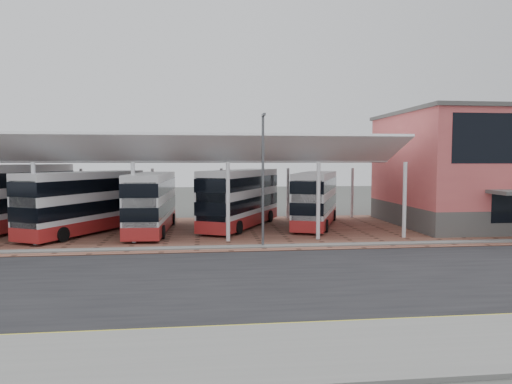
{
  "coord_description": "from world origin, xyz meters",
  "views": [
    {
      "loc": [
        -1.55,
        -20.98,
        5.32
      ],
      "look_at": [
        1.89,
        8.99,
        3.21
      ],
      "focal_mm": 32.0,
      "sensor_mm": 36.0,
      "label": 1
    }
  ],
  "objects_px": {
    "bus_3": "(152,203)",
    "bus_4": "(241,199)",
    "bus_1": "(10,198)",
    "bus_2": "(85,203)",
    "bus_5": "(316,199)",
    "terminal": "(504,168)"
  },
  "relations": [
    {
      "from": "bus_2",
      "to": "bus_3",
      "type": "bearing_deg",
      "value": 30.27
    },
    {
      "from": "bus_1",
      "to": "bus_3",
      "type": "xyz_separation_m",
      "value": [
        10.42,
        -1.34,
        -0.31
      ]
    },
    {
      "from": "bus_2",
      "to": "bus_5",
      "type": "relative_size",
      "value": 1.01
    },
    {
      "from": "bus_3",
      "to": "bus_1",
      "type": "bearing_deg",
      "value": 174.84
    },
    {
      "from": "bus_1",
      "to": "bus_4",
      "type": "bearing_deg",
      "value": 18.68
    },
    {
      "from": "terminal",
      "to": "bus_2",
      "type": "relative_size",
      "value": 1.72
    },
    {
      "from": "bus_2",
      "to": "bus_1",
      "type": "bearing_deg",
      "value": -167.05
    },
    {
      "from": "bus_2",
      "to": "bus_5",
      "type": "xyz_separation_m",
      "value": [
        17.47,
        1.86,
        -0.07
      ]
    },
    {
      "from": "terminal",
      "to": "bus_1",
      "type": "xyz_separation_m",
      "value": [
        -38.79,
        0.47,
        -2.15
      ]
    },
    {
      "from": "bus_3",
      "to": "bus_2",
      "type": "bearing_deg",
      "value": -175.51
    },
    {
      "from": "bus_1",
      "to": "bus_5",
      "type": "xyz_separation_m",
      "value": [
        23.18,
        0.33,
        -0.32
      ]
    },
    {
      "from": "terminal",
      "to": "bus_4",
      "type": "distance_m",
      "value": 21.8
    },
    {
      "from": "bus_3",
      "to": "bus_5",
      "type": "height_order",
      "value": "bus_3"
    },
    {
      "from": "terminal",
      "to": "bus_5",
      "type": "relative_size",
      "value": 1.74
    },
    {
      "from": "bus_2",
      "to": "bus_5",
      "type": "distance_m",
      "value": 17.57
    },
    {
      "from": "bus_1",
      "to": "bus_3",
      "type": "bearing_deg",
      "value": 10.31
    },
    {
      "from": "bus_2",
      "to": "bus_5",
      "type": "bearing_deg",
      "value": 34.0
    },
    {
      "from": "terminal",
      "to": "bus_1",
      "type": "distance_m",
      "value": 38.85
    },
    {
      "from": "bus_1",
      "to": "bus_2",
      "type": "relative_size",
      "value": 1.15
    },
    {
      "from": "terminal",
      "to": "bus_4",
      "type": "bearing_deg",
      "value": 177.93
    },
    {
      "from": "bus_2",
      "to": "bus_4",
      "type": "xyz_separation_m",
      "value": [
        11.42,
        1.85,
        0.03
      ]
    },
    {
      "from": "bus_3",
      "to": "bus_4",
      "type": "xyz_separation_m",
      "value": [
        6.72,
        1.65,
        0.1
      ]
    }
  ]
}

